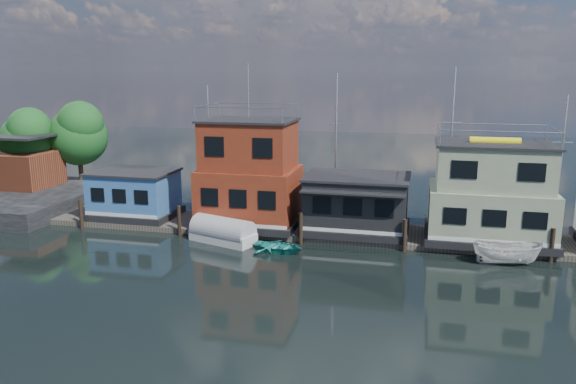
% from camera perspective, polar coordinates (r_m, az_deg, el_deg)
% --- Properties ---
extents(ground, '(160.00, 160.00, 0.00)m').
position_cam_1_polar(ground, '(29.77, 5.16, -11.07)').
color(ground, black).
rests_on(ground, ground).
extents(dock, '(48.00, 5.00, 0.40)m').
position_cam_1_polar(dock, '(40.92, 7.63, -4.22)').
color(dock, '#595147').
rests_on(dock, ground).
extents(houseboat_blue, '(6.40, 4.90, 3.66)m').
position_cam_1_polar(houseboat_blue, '(45.73, -15.33, -0.19)').
color(houseboat_blue, black).
rests_on(houseboat_blue, dock).
extents(houseboat_red, '(7.40, 5.90, 11.86)m').
position_cam_1_polar(houseboat_red, '(41.66, -3.93, 1.68)').
color(houseboat_red, black).
rests_on(houseboat_red, dock).
extents(houseboat_dark, '(7.40, 6.10, 4.06)m').
position_cam_1_polar(houseboat_dark, '(40.38, 7.01, -1.17)').
color(houseboat_dark, black).
rests_on(houseboat_dark, dock).
extents(houseboat_green, '(8.40, 5.90, 7.03)m').
position_cam_1_polar(houseboat_green, '(40.20, 19.90, -0.24)').
color(houseboat_green, black).
rests_on(houseboat_green, dock).
extents(pilings, '(42.28, 0.28, 2.20)m').
position_cam_1_polar(pilings, '(38.03, 6.72, -4.07)').
color(pilings, '#2D2116').
rests_on(pilings, ground).
extents(background_masts, '(36.40, 0.16, 12.00)m').
position_cam_1_polar(background_masts, '(45.50, 14.60, 4.07)').
color(background_masts, silver).
rests_on(background_masts, ground).
extents(shore, '(12.40, 15.72, 8.24)m').
position_cam_1_polar(shore, '(55.63, -25.03, 2.73)').
color(shore, black).
rests_on(shore, ground).
extents(tarp_runabout, '(5.05, 3.26, 1.91)m').
position_cam_1_polar(tarp_runabout, '(39.37, -6.64, -4.09)').
color(tarp_runabout, silver).
rests_on(tarp_runabout, ground).
extents(dinghy_teal, '(3.74, 2.93, 0.70)m').
position_cam_1_polar(dinghy_teal, '(37.17, -1.00, -5.59)').
color(dinghy_teal, teal).
rests_on(dinghy_teal, ground).
extents(motorboat, '(4.12, 1.61, 1.58)m').
position_cam_1_polar(motorboat, '(37.18, 21.38, -5.76)').
color(motorboat, silver).
rests_on(motorboat, ground).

